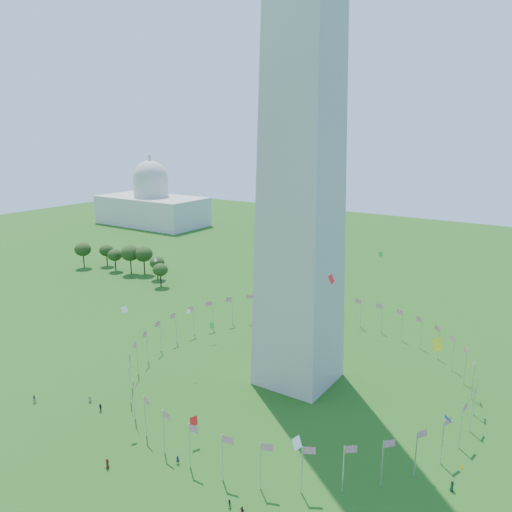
% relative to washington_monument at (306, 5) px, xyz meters
% --- Properties ---
extents(ground, '(600.00, 600.00, 0.00)m').
position_rel_washington_monument_xyz_m(ground, '(0.00, -50.00, -84.50)').
color(ground, '#1A4B11').
rests_on(ground, ground).
extents(washington_monument, '(16.80, 16.80, 169.00)m').
position_rel_washington_monument_xyz_m(washington_monument, '(0.00, 0.00, 0.00)').
color(washington_monument, '#BAB4A5').
rests_on(washington_monument, ground).
extents(flag_ring, '(80.24, 80.24, 9.00)m').
position_rel_washington_monument_xyz_m(flag_ring, '(-0.00, 0.00, -80.00)').
color(flag_ring, silver).
rests_on(flag_ring, ground).
extents(capitol_building, '(70.00, 35.00, 46.00)m').
position_rel_washington_monument_xyz_m(capitol_building, '(-180.00, 130.00, -61.50)').
color(capitol_building, beige).
rests_on(capitol_building, ground).
extents(kites_aloft, '(99.38, 64.19, 33.16)m').
position_rel_washington_monument_xyz_m(kites_aloft, '(8.93, -25.69, -67.27)').
color(kites_aloft, blue).
rests_on(kites_aloft, ground).
extents(tree_line_west, '(54.96, 15.57, 12.32)m').
position_rel_washington_monument_xyz_m(tree_line_west, '(-106.47, 41.18, -79.05)').
color(tree_line_west, '#2E4D19').
rests_on(tree_line_west, ground).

